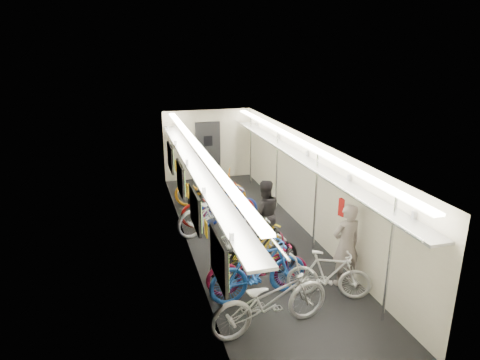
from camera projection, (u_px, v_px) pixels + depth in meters
train_car_shell at (227, 165)px, 10.54m from camera, size 10.00×10.00×10.00m
bicycle_0 at (270, 299)px, 6.94m from camera, size 2.21×1.06×1.11m
bicycle_1 at (259, 270)px, 7.80m from camera, size 1.98×0.76×1.16m
bicycle_2 at (258, 267)px, 8.03m from camera, size 2.01×0.77×1.04m
bicycle_3 at (255, 253)px, 8.45m from camera, size 1.92×0.68×1.13m
bicycle_4 at (252, 249)px, 8.82m from camera, size 1.94×1.34×0.96m
bicycle_5 at (252, 240)px, 9.22m from camera, size 1.65×0.79×0.96m
bicycle_6 at (216, 210)px, 10.63m from camera, size 2.27×1.40×1.13m
bicycle_7 at (228, 206)px, 11.10m from camera, size 1.71×0.65×1.01m
bicycle_8 at (218, 206)px, 11.05m from camera, size 1.98×0.71×1.03m
bicycle_9 at (216, 193)px, 12.10m from camera, size 1.64×0.54×0.98m
bicycle_10 at (210, 189)px, 12.28m from camera, size 2.18×1.29×1.08m
bicycle_11 at (329, 275)px, 7.86m from camera, size 1.60×1.04×0.93m
passenger_near at (346, 245)px, 8.20m from camera, size 0.65×0.47×1.67m
passenger_mid at (264, 214)px, 9.74m from camera, size 0.84×0.68×1.62m
backpack at (345, 206)px, 8.91m from camera, size 0.29×0.22×0.38m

